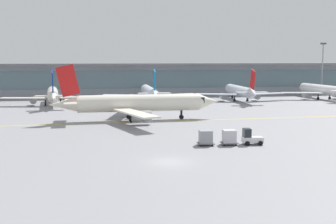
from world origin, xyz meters
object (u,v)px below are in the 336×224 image
(gate_airplane_3, at_px, (149,92))
(cargo_dolly_trailing, at_px, (206,137))
(gate_airplane_4, at_px, (240,91))
(cargo_dolly_lead, at_px, (229,137))
(gate_airplane_2, at_px, (53,94))
(apron_light_mast_1, at_px, (322,67))
(gate_airplane_5, at_px, (322,90))
(baggage_tug, at_px, (251,138))
(taxiing_regional_jet, at_px, (138,104))

(gate_airplane_3, distance_m, cargo_dolly_trailing, 56.07)
(gate_airplane_3, xyz_separation_m, cargo_dolly_trailing, (-0.71, -56.05, -1.49))
(gate_airplane_4, bearing_deg, cargo_dolly_lead, 161.78)
(gate_airplane_2, bearing_deg, apron_light_mast_1, -84.73)
(gate_airplane_3, xyz_separation_m, gate_airplane_5, (47.24, -0.52, 0.00))
(gate_airplane_2, distance_m, gate_airplane_4, 47.05)
(gate_airplane_2, height_order, gate_airplane_5, same)
(gate_airplane_2, bearing_deg, baggage_tug, -156.64)
(apron_light_mast_1, bearing_deg, cargo_dolly_trailing, -129.14)
(gate_airplane_2, height_order, cargo_dolly_lead, gate_airplane_2)
(gate_airplane_4, distance_m, apron_light_mast_1, 33.01)
(taxiing_regional_jet, bearing_deg, baggage_tug, -65.45)
(gate_airplane_2, bearing_deg, gate_airplane_4, -92.95)
(taxiing_regional_jet, bearing_deg, cargo_dolly_lead, -70.83)
(cargo_dolly_lead, bearing_deg, baggage_tug, -0.00)
(baggage_tug, xyz_separation_m, cargo_dolly_lead, (-2.81, 0.26, 0.16))
(gate_airplane_3, bearing_deg, taxiing_regional_jet, 169.69)
(cargo_dolly_trailing, bearing_deg, cargo_dolly_lead, -0.00)
(gate_airplane_2, relative_size, cargo_dolly_lead, 11.48)
(gate_airplane_2, bearing_deg, gate_airplane_5, -92.81)
(gate_airplane_3, height_order, gate_airplane_4, same)
(gate_airplane_4, xyz_separation_m, apron_light_mast_1, (30.11, 12.15, 5.95))
(cargo_dolly_lead, xyz_separation_m, cargo_dolly_trailing, (-3.03, 0.28, 0.00))
(gate_airplane_5, height_order, cargo_dolly_trailing, gate_airplane_5)
(gate_airplane_4, xyz_separation_m, cargo_dolly_lead, (-21.18, -54.90, -1.49))
(gate_airplane_4, xyz_separation_m, gate_airplane_5, (23.73, 0.91, 0.00))
(gate_airplane_5, xyz_separation_m, cargo_dolly_lead, (-44.91, -55.80, -1.49))
(gate_airplane_4, relative_size, cargo_dolly_lead, 11.47)
(gate_airplane_2, relative_size, gate_airplane_4, 1.00)
(cargo_dolly_trailing, xyz_separation_m, apron_light_mast_1, (54.33, 66.76, 7.45))
(cargo_dolly_lead, xyz_separation_m, apron_light_mast_1, (51.29, 67.04, 7.45))
(gate_airplane_4, relative_size, gate_airplane_5, 1.00)
(gate_airplane_4, bearing_deg, gate_airplane_5, -84.93)
(gate_airplane_3, relative_size, gate_airplane_5, 1.00)
(gate_airplane_5, xyz_separation_m, taxiing_regional_jet, (-53.90, -31.62, 0.47))
(cargo_dolly_trailing, relative_size, apron_light_mast_1, 0.14)
(gate_airplane_5, distance_m, cargo_dolly_lead, 71.65)
(gate_airplane_2, relative_size, gate_airplane_3, 1.00)
(gate_airplane_5, distance_m, apron_light_mast_1, 14.23)
(apron_light_mast_1, bearing_deg, gate_airplane_4, -158.03)
(gate_airplane_4, bearing_deg, baggage_tug, 164.45)
(gate_airplane_3, xyz_separation_m, baggage_tug, (5.13, -56.58, -1.66))
(gate_airplane_5, height_order, apron_light_mast_1, apron_light_mast_1)
(apron_light_mast_1, bearing_deg, gate_airplane_2, -169.99)
(gate_airplane_5, xyz_separation_m, apron_light_mast_1, (6.38, 11.24, 5.95))
(gate_airplane_2, height_order, gate_airplane_3, same)
(gate_airplane_3, bearing_deg, gate_airplane_2, 98.45)
(taxiing_regional_jet, bearing_deg, gate_airplane_5, 29.18)
(taxiing_regional_jet, height_order, cargo_dolly_trailing, taxiing_regional_jet)
(gate_airplane_2, distance_m, cargo_dolly_trailing, 57.85)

